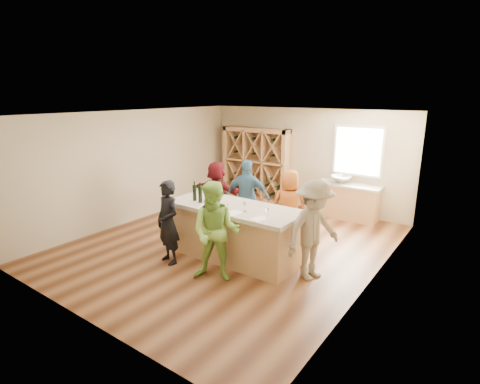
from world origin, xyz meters
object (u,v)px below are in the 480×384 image
Objects in this scene: tasting_counter_base at (234,234)px; wine_bottle_d at (212,197)px; wine_bottle_e at (218,199)px; wine_bottle_b at (200,195)px; wine_bottle_a at (195,193)px; person_server at (313,230)px; person_near_left at (168,222)px; person_near_right at (216,232)px; person_far_right at (289,207)px; wine_bottle_c at (209,195)px; sink at (341,179)px; wine_rack at (256,164)px; person_far_left at (217,193)px; person_far_mid at (248,197)px.

wine_bottle_d is at bearing -152.78° from tasting_counter_base.
wine_bottle_b is at bearing -174.24° from wine_bottle_e.
wine_bottle_a reaches higher than wine_bottle_d.
person_server is (1.64, 0.12, 0.40)m from tasting_counter_base.
person_near_right reaches higher than person_near_left.
wine_bottle_c is at bearing 30.51° from person_far_right.
person_near_right is (-0.46, -4.61, -0.13)m from sink.
wine_rack is 1.37× the size of person_far_left.
wine_bottle_b is 0.19m from wine_bottle_c.
person_server is 1.02× the size of person_far_mid.
wine_bottle_e is 1.94m from person_server.
wine_bottle_b is at bearing 117.70° from person_server.
sink is 0.30× the size of person_server.
wine_bottle_e is 0.15× the size of person_far_mid.
wine_bottle_c is at bearing 81.75° from person_near_left.
person_near_right reaches higher than person_far_mid.
wine_bottle_a is 0.20× the size of person_far_left.
wine_rack is at bearing 109.95° from wine_bottle_c.
person_far_right is at bearing -96.31° from sink.
wine_rack is 1.35× the size of person_near_left.
person_server is at bearing -76.07° from sink.
wine_bottle_d is at bearing 109.56° from person_near_right.
wine_rack is 2.70m from sink.
wine_bottle_e is at bearing 103.13° from person_near_right.
person_server reaches higher than wine_bottle_e.
wine_rack reaches higher than person_far_mid.
wine_bottle_e is (-0.26, -0.16, 0.72)m from tasting_counter_base.
sink is at bearing 73.93° from wine_bottle_d.
wine_bottle_b is 1.20× the size of wine_bottle_e.
wine_bottle_e is 1.99m from person_far_left.
sink is 3.69m from person_server.
wine_rack is at bearing 105.45° from wine_bottle_a.
person_far_right is (0.49, 1.37, 0.31)m from tasting_counter_base.
tasting_counter_base is at bearing 91.82° from person_far_mid.
wine_bottle_d is (1.58, -3.96, 0.14)m from wine_rack.
wine_bottle_d is (-0.37, -0.19, 0.74)m from tasting_counter_base.
wine_bottle_d is (0.49, -0.02, -0.00)m from wine_bottle_a.
wine_bottle_d is at bearing -34.52° from wine_bottle_c.
wine_rack is 0.85× the size of tasting_counter_base.
person_far_mid reaches higher than person_far_left.
wine_rack is 1.24× the size of person_near_right.
wine_bottle_a reaches higher than tasting_counter_base.
wine_bottle_b reaches higher than sink.
person_far_right reaches higher than wine_bottle_e.
wine_rack is at bearing 113.29° from wine_bottle_e.
person_far_right reaches higher than sink.
person_server is at bearing 7.86° from wine_bottle_b.
tasting_counter_base is 0.78m from wine_bottle_e.
wine_bottle_e is at bearing 15.08° from wine_bottle_d.
wine_rack is at bearing -67.75° from person_far_right.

